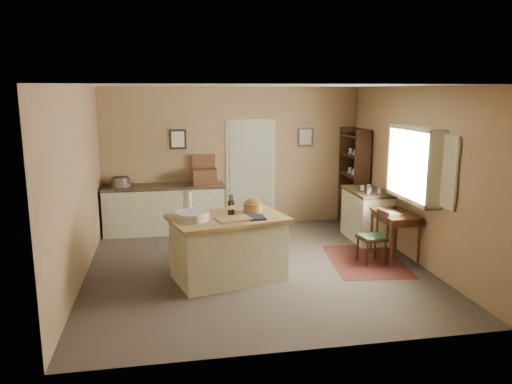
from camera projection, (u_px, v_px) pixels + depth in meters
ground at (256, 267)px, 7.57m from camera, size 5.00×5.00×0.00m
wall_back at (233, 157)px, 9.70m from camera, size 5.00×0.10×2.70m
wall_front at (302, 225)px, 4.88m from camera, size 5.00×0.10×2.70m
wall_left at (78, 186)px, 6.85m from camera, size 0.10×5.00×2.70m
wall_right at (414, 175)px, 7.74m from camera, size 0.10×5.00×2.70m
ceiling at (256, 86)px, 7.02m from camera, size 5.00×5.00×0.00m
door at (251, 172)px, 9.79m from camera, size 0.97×0.06×2.11m
framed_prints at (243, 138)px, 9.64m from camera, size 2.82×0.02×0.38m
window at (417, 164)px, 7.49m from camera, size 0.25×1.99×1.12m
work_island at (227, 246)px, 7.03m from camera, size 1.76×1.37×1.20m
sideboard at (165, 207)px, 9.35m from camera, size 2.24×0.63×1.18m
rug at (366, 261)px, 7.83m from camera, size 1.29×1.72×0.01m
writing_desk at (395, 219)px, 7.78m from camera, size 0.51×0.83×0.82m
desk_chair at (372, 238)px, 7.68m from camera, size 0.41×0.41×0.81m
right_cabinet at (367, 215)px, 8.89m from camera, size 0.60×1.08×0.99m
shelving_unit at (356, 178)px, 9.72m from camera, size 0.32×0.86×1.91m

